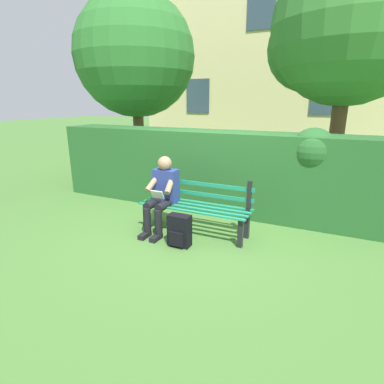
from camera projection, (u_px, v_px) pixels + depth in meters
ground at (195, 233)px, 4.80m from camera, size 60.00×60.00×0.00m
park_bench at (196, 206)px, 4.73m from camera, size 1.72×0.50×0.87m
person_seated at (162, 192)px, 4.74m from camera, size 0.44×0.73×1.17m
hedge_backdrop at (208, 168)px, 5.77m from camera, size 6.17×0.85×1.59m
tree at (343, 31)px, 5.65m from camera, size 2.98×2.84×4.71m
building_facade at (270, 48)px, 11.35m from camera, size 8.74×3.30×7.71m
backpack at (179, 231)px, 4.31m from camera, size 0.32×0.24×0.46m
tree_far at (133, 59)px, 7.72m from camera, size 3.11×2.97×4.54m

